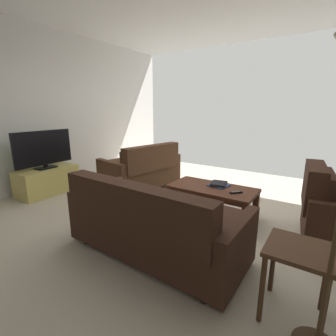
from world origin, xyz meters
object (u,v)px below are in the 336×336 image
end_table (298,262)px  book_stack (219,184)px  sofa_main (152,222)px  tv_remote (236,192)px  coffee_table (212,192)px  tv_stand (47,181)px  loveseat_near (142,169)px  flat_tv (44,149)px

end_table → book_stack: bearing=-49.6°
sofa_main → end_table: (-1.28, 0.04, 0.08)m
sofa_main → tv_remote: (-0.47, -1.11, 0.08)m
coffee_table → book_stack: bearing=-117.2°
tv_stand → tv_remote: bearing=-168.0°
coffee_table → book_stack: size_ratio=4.18×
tv_stand → coffee_table: bearing=-165.3°
tv_remote → tv_stand: bearing=12.0°
coffee_table → tv_stand: size_ratio=1.15×
book_stack → tv_stand: bearing=16.3°
end_table → sofa_main: bearing=-1.8°
tv_stand → book_stack: book_stack is taller
coffee_table → loveseat_near: bearing=-15.8°
sofa_main → loveseat_near: loveseat_near is taller
end_table → book_stack: (1.11, -1.31, 0.01)m
tv_remote → end_table: bearing=125.5°
loveseat_near → tv_stand: 1.67m
sofa_main → flat_tv: bearing=-9.5°
flat_tv → book_stack: size_ratio=3.69×
loveseat_near → end_table: size_ratio=2.75×
loveseat_near → coffee_table: (-1.60, 0.45, -0.00)m
loveseat_near → book_stack: loveseat_near is taller
end_table → tv_remote: size_ratio=3.72×
tv_stand → tv_remote: (-3.11, -0.66, 0.21)m
sofa_main → flat_tv: 2.72m
end_table → flat_tv: (3.93, -0.48, 0.35)m
loveseat_near → end_table: loveseat_near is taller
sofa_main → coffee_table: 1.17m
loveseat_near → coffee_table: loveseat_near is taller
coffee_table → end_table: 1.68m
book_stack → tv_remote: bearing=151.4°
book_stack → tv_remote: 0.33m
flat_tv → end_table: bearing=173.0°
coffee_table → tv_remote: size_ratio=7.78×
tv_stand → flat_tv: size_ratio=0.98×
sofa_main → flat_tv: flat_tv is taller
coffee_table → flat_tv: size_ratio=1.13×
sofa_main → tv_stand: 2.69m
sofa_main → end_table: size_ratio=3.33×
loveseat_near → book_stack: size_ratio=5.49×
sofa_main → flat_tv: (2.65, -0.44, 0.43)m
coffee_table → end_table: end_table is taller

